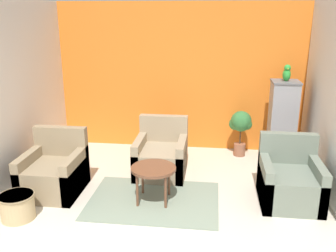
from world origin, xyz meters
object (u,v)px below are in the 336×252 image
Objects in this scene: armchair_right at (290,182)px; birdcage at (282,124)px; armchair_middle at (161,157)px; wicker_basket at (17,206)px; armchair_left at (54,173)px; coffee_table at (153,171)px; potted_plant at (241,125)px; parrot at (287,73)px.

armchair_right is 1.56m from birdcage.
armchair_middle is 2.30m from wicker_basket.
armchair_left is at bearing 78.28° from wicker_basket.
potted_plant reaches higher than coffee_table.
birdcage is at bearing 41.13° from coffee_table.
armchair_left is at bearing -178.03° from armchair_right.
birdcage is (2.01, 0.79, 0.40)m from armchair_middle.
parrot is (0.10, 1.51, 1.28)m from armchair_right.
coffee_table is at bearing -138.83° from parrot.
armchair_left is at bearing -150.54° from armchair_middle.
armchair_right is 1.81m from potted_plant.
potted_plant is (-0.59, 1.69, 0.29)m from armchair_right.
coffee_table is at bearing -124.00° from potted_plant.
armchair_right is at bearing -70.77° from potted_plant.
birdcage is (1.99, 1.73, 0.24)m from coffee_table.
parrot is (3.48, 1.62, 1.28)m from armchair_left.
armchair_right is 3.17× the size of parrot.
potted_plant is (-0.69, 0.18, -1.00)m from parrot.
armchair_left is 2.01× the size of wicker_basket.
potted_plant is at bearing 165.10° from birdcage.
armchair_right is (1.88, 0.23, -0.17)m from coffee_table.
parrot reaches higher than armchair_left.
armchair_right is 2.01× the size of wicker_basket.
birdcage is (3.48, 1.62, 0.40)m from armchair_left.
armchair_right is 1.00× the size of armchair_middle.
birdcage is at bearing 24.94° from armchair_left.
armchair_right is at bearing -20.48° from armchair_middle.
coffee_table reaches higher than wicker_basket.
parrot is 0.34× the size of potted_plant.
parrot is 4.59m from wicker_basket.
parrot reaches higher than birdcage.
coffee_table is 1.82m from wicker_basket.
birdcage reaches higher than armchair_left.
armchair_middle is at bearing 44.77° from wicker_basket.
armchair_left is 0.82m from wicker_basket.
birdcage is 3.22× the size of wicker_basket.
birdcage reaches higher than wicker_basket.
armchair_right reaches higher than wicker_basket.
coffee_table is 0.96m from armchair_middle.
armchair_right is at bearing -93.92° from birdcage.
parrot is at bearing 24.98° from armchair_left.
armchair_middle is 1.06× the size of potted_plant.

